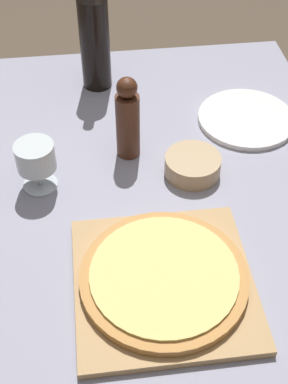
{
  "coord_description": "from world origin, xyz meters",
  "views": [
    {
      "loc": [
        -0.12,
        -0.85,
        1.62
      ],
      "look_at": [
        -0.02,
        -0.06,
        0.81
      ],
      "focal_mm": 50.0,
      "sensor_mm": 36.0,
      "label": 1
    }
  ],
  "objects": [
    {
      "name": "ground_plane",
      "position": [
        0.0,
        0.0,
        0.0
      ],
      "size": [
        12.0,
        12.0,
        0.0
      ],
      "primitive_type": "plane",
      "color": "brown"
    },
    {
      "name": "dining_table",
      "position": [
        0.0,
        0.0,
        0.66
      ],
      "size": [
        0.97,
        1.25,
        0.75
      ],
      "color": "#9393A8",
      "rests_on": "ground_plane"
    },
    {
      "name": "cutting_board",
      "position": [
        -0.01,
        -0.26,
        0.76
      ],
      "size": [
        0.34,
        0.35,
        0.02
      ],
      "color": "tan",
      "rests_on": "dining_table"
    },
    {
      "name": "pizza",
      "position": [
        -0.01,
        -0.26,
        0.78
      ],
      "size": [
        0.32,
        0.32,
        0.02
      ],
      "color": "#C68947",
      "rests_on": "cutting_board"
    },
    {
      "name": "wine_bottle",
      "position": [
        -0.1,
        0.45,
        0.91
      ],
      "size": [
        0.08,
        0.08,
        0.38
      ],
      "color": "black",
      "rests_on": "dining_table"
    },
    {
      "name": "pepper_mill",
      "position": [
        -0.04,
        0.14,
        0.86
      ],
      "size": [
        0.06,
        0.06,
        0.21
      ],
      "color": "#4C2819",
      "rests_on": "dining_table"
    },
    {
      "name": "wine_glass",
      "position": [
        -0.25,
        0.05,
        0.84
      ],
      "size": [
        0.09,
        0.09,
        0.12
      ],
      "color": "silver",
      "rests_on": "dining_table"
    },
    {
      "name": "small_bowl",
      "position": [
        0.1,
        0.05,
        0.78
      ],
      "size": [
        0.13,
        0.13,
        0.05
      ],
      "color": "tan",
      "rests_on": "dining_table"
    },
    {
      "name": "dinner_plate",
      "position": [
        0.28,
        0.23,
        0.76
      ],
      "size": [
        0.25,
        0.25,
        0.01
      ],
      "color": "white",
      "rests_on": "dining_table"
    }
  ]
}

